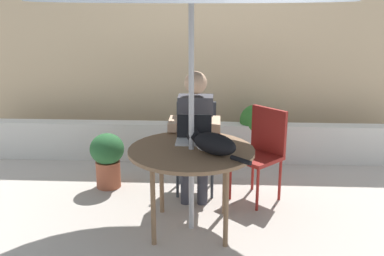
# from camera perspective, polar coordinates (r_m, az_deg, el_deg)

# --- Properties ---
(ground_plane) EXTENTS (14.00, 14.00, 0.00)m
(ground_plane) POSITION_cam_1_polar(r_m,az_deg,el_deg) (4.09, -0.07, -12.17)
(ground_plane) COLOR #ADA399
(fence_back) EXTENTS (5.65, 0.08, 2.00)m
(fence_back) POSITION_cam_1_polar(r_m,az_deg,el_deg) (5.93, 1.09, 7.06)
(fence_back) COLOR tan
(fence_back) RESTS_ON ground
(planter_wall_low) EXTENTS (5.09, 0.20, 0.46)m
(planter_wall_low) POSITION_cam_1_polar(r_m,az_deg,el_deg) (5.57, 0.85, -1.71)
(planter_wall_low) COLOR beige
(planter_wall_low) RESTS_ON ground
(patio_table) EXTENTS (1.04, 1.04, 0.72)m
(patio_table) POSITION_cam_1_polar(r_m,az_deg,el_deg) (3.82, -0.08, -3.42)
(patio_table) COLOR brown
(patio_table) RESTS_ON ground
(chair_occupied) EXTENTS (0.40, 0.40, 0.89)m
(chair_occupied) POSITION_cam_1_polar(r_m,az_deg,el_deg) (4.69, 0.49, -1.38)
(chair_occupied) COLOR #33383F
(chair_occupied) RESTS_ON ground
(chair_empty) EXTENTS (0.57, 0.57, 0.89)m
(chair_empty) POSITION_cam_1_polar(r_m,az_deg,el_deg) (4.51, 8.60, -2.29)
(chair_empty) COLOR maroon
(chair_empty) RESTS_ON ground
(person_seated) EXTENTS (0.48, 0.48, 1.23)m
(person_seated) POSITION_cam_1_polar(r_m,az_deg,el_deg) (4.49, 0.41, 0.07)
(person_seated) COLOR #3F3F47
(person_seated) RESTS_ON ground
(laptop) EXTENTS (0.30, 0.25, 0.21)m
(laptop) POSITION_cam_1_polar(r_m,az_deg,el_deg) (4.00, 0.23, -0.69)
(laptop) COLOR silver
(laptop) RESTS_ON patio_table
(cat) EXTENTS (0.51, 0.47, 0.17)m
(cat) POSITION_cam_1_polar(r_m,az_deg,el_deg) (3.67, 2.50, -1.91)
(cat) COLOR black
(cat) RESTS_ON patio_table
(potted_plant_near_fence) EXTENTS (0.36, 0.36, 0.68)m
(potted_plant_near_fence) POSITION_cam_1_polar(r_m,az_deg,el_deg) (5.59, 7.71, -0.09)
(potted_plant_near_fence) COLOR #595654
(potted_plant_near_fence) RESTS_ON ground
(potted_plant_by_chair) EXTENTS (0.35, 0.35, 0.58)m
(potted_plant_by_chair) POSITION_cam_1_polar(r_m,az_deg,el_deg) (4.85, -10.37, -3.50)
(potted_plant_by_chair) COLOR #9E5138
(potted_plant_by_chair) RESTS_ON ground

